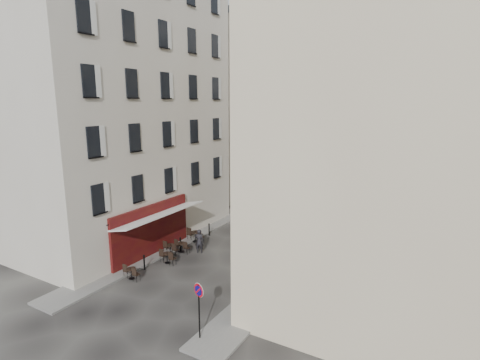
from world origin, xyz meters
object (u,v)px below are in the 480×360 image
Objects in this scene: bistro_table_b at (168,257)px; bistro_table_a at (132,272)px; no_parking_sign at (199,301)px; pedestrian at (199,241)px.

bistro_table_a is at bearing -97.65° from bistro_table_b.
bistro_table_b is at bearing 157.27° from no_parking_sign.
bistro_table_a is (-6.79, 2.67, -1.45)m from no_parking_sign.
no_parking_sign is 2.16× the size of bistro_table_b.
bistro_table_b is (-6.42, 5.41, -1.43)m from no_parking_sign.
pedestrian is (0.71, 2.43, 0.40)m from bistro_table_b.
pedestrian is at bearing 78.18° from bistro_table_a.
bistro_table_b is (0.37, 2.74, 0.02)m from bistro_table_a.
pedestrian is (1.08, 5.17, 0.41)m from bistro_table_a.
no_parking_sign is 8.52m from bistro_table_b.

